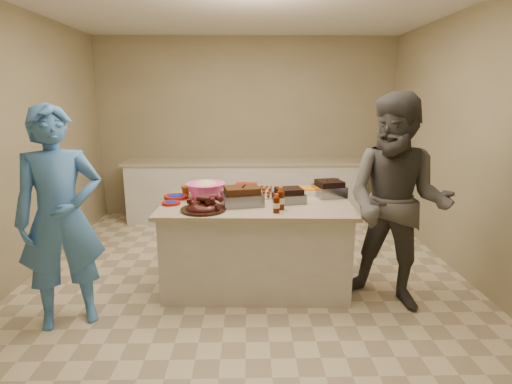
{
  "coord_description": "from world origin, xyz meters",
  "views": [
    {
      "loc": [
        0.02,
        -3.69,
        1.82
      ],
      "look_at": [
        0.1,
        -0.02,
        0.94
      ],
      "focal_mm": 28.0,
      "sensor_mm": 36.0,
      "label": 1
    }
  ],
  "objects_px": {
    "coleslaw_bowl": "(206,198)",
    "guest_gray": "(388,303)",
    "rib_platter": "(203,211)",
    "plastic_cup": "(186,195)",
    "island": "(256,286)",
    "mustard_bottle": "(234,199)",
    "roasting_pan": "(329,196)",
    "guest_blue": "(73,320)",
    "bbq_bottle_b": "(280,209)",
    "bbq_bottle_a": "(276,213)"
  },
  "relations": [
    {
      "from": "coleslaw_bowl",
      "to": "guest_gray",
      "type": "bearing_deg",
      "value": -18.34
    },
    {
      "from": "rib_platter",
      "to": "plastic_cup",
      "type": "xyz_separation_m",
      "value": [
        -0.24,
        0.58,
        0.0
      ]
    },
    {
      "from": "rib_platter",
      "to": "coleslaw_bowl",
      "type": "relative_size",
      "value": 1.04
    },
    {
      "from": "island",
      "to": "rib_platter",
      "type": "height_order",
      "value": "rib_platter"
    },
    {
      "from": "mustard_bottle",
      "to": "plastic_cup",
      "type": "relative_size",
      "value": 1.14
    },
    {
      "from": "rib_platter",
      "to": "mustard_bottle",
      "type": "height_order",
      "value": "rib_platter"
    },
    {
      "from": "roasting_pan",
      "to": "guest_blue",
      "type": "bearing_deg",
      "value": -171.32
    },
    {
      "from": "bbq_bottle_b",
      "to": "bbq_bottle_a",
      "type": "bearing_deg",
      "value": -112.8
    },
    {
      "from": "plastic_cup",
      "to": "guest_gray",
      "type": "relative_size",
      "value": 0.05
    },
    {
      "from": "guest_gray",
      "to": "rib_platter",
      "type": "bearing_deg",
      "value": -150.73
    },
    {
      "from": "island",
      "to": "plastic_cup",
      "type": "xyz_separation_m",
      "value": [
        -0.71,
        0.35,
        0.84
      ]
    },
    {
      "from": "coleslaw_bowl",
      "to": "mustard_bottle",
      "type": "xyz_separation_m",
      "value": [
        0.28,
        -0.01,
        0.0
      ]
    },
    {
      "from": "rib_platter",
      "to": "guest_blue",
      "type": "distance_m",
      "value": 1.42
    },
    {
      "from": "bbq_bottle_a",
      "to": "plastic_cup",
      "type": "bearing_deg",
      "value": 143.11
    },
    {
      "from": "roasting_pan",
      "to": "plastic_cup",
      "type": "distance_m",
      "value": 1.46
    },
    {
      "from": "roasting_pan",
      "to": "plastic_cup",
      "type": "relative_size",
      "value": 2.86
    },
    {
      "from": "island",
      "to": "bbq_bottle_b",
      "type": "bearing_deg",
      "value": -41.56
    },
    {
      "from": "rib_platter",
      "to": "guest_blue",
      "type": "bearing_deg",
      "value": -161.38
    },
    {
      "from": "coleslaw_bowl",
      "to": "guest_blue",
      "type": "height_order",
      "value": "coleslaw_bowl"
    },
    {
      "from": "island",
      "to": "rib_platter",
      "type": "xyz_separation_m",
      "value": [
        -0.47,
        -0.23,
        0.84
      ]
    },
    {
      "from": "roasting_pan",
      "to": "mustard_bottle",
      "type": "xyz_separation_m",
      "value": [
        -0.96,
        -0.08,
        0.0
      ]
    },
    {
      "from": "bbq_bottle_a",
      "to": "roasting_pan",
      "type": "bearing_deg",
      "value": 45.11
    },
    {
      "from": "bbq_bottle_b",
      "to": "guest_gray",
      "type": "xyz_separation_m",
      "value": [
        0.98,
        -0.15,
        -0.84
      ]
    },
    {
      "from": "roasting_pan",
      "to": "bbq_bottle_b",
      "type": "relative_size",
      "value": 1.36
    },
    {
      "from": "bbq_bottle_a",
      "to": "bbq_bottle_b",
      "type": "height_order",
      "value": "bbq_bottle_b"
    },
    {
      "from": "island",
      "to": "guest_gray",
      "type": "relative_size",
      "value": 0.95
    },
    {
      "from": "bbq_bottle_b",
      "to": "coleslaw_bowl",
      "type": "bearing_deg",
      "value": 150.09
    },
    {
      "from": "roasting_pan",
      "to": "mustard_bottle",
      "type": "relative_size",
      "value": 2.5
    },
    {
      "from": "coleslaw_bowl",
      "to": "guest_gray",
      "type": "relative_size",
      "value": 0.21
    },
    {
      "from": "bbq_bottle_a",
      "to": "mustard_bottle",
      "type": "height_order",
      "value": "bbq_bottle_a"
    },
    {
      "from": "guest_gray",
      "to": "coleslaw_bowl",
      "type": "bearing_deg",
      "value": -164.66
    },
    {
      "from": "bbq_bottle_b",
      "to": "guest_gray",
      "type": "distance_m",
      "value": 1.3
    },
    {
      "from": "coleslaw_bowl",
      "to": "bbq_bottle_a",
      "type": "xyz_separation_m",
      "value": [
        0.66,
        -0.51,
        0.0
      ]
    },
    {
      "from": "coleslaw_bowl",
      "to": "rib_platter",
      "type": "bearing_deg",
      "value": -87.35
    },
    {
      "from": "rib_platter",
      "to": "bbq_bottle_a",
      "type": "height_order",
      "value": "bbq_bottle_a"
    },
    {
      "from": "roasting_pan",
      "to": "coleslaw_bowl",
      "type": "relative_size",
      "value": 0.72
    },
    {
      "from": "mustard_bottle",
      "to": "guest_blue",
      "type": "relative_size",
      "value": 0.06
    },
    {
      "from": "coleslaw_bowl",
      "to": "guest_gray",
      "type": "xyz_separation_m",
      "value": [
        1.69,
        -0.56,
        -0.84
      ]
    },
    {
      "from": "bbq_bottle_a",
      "to": "bbq_bottle_b",
      "type": "bearing_deg",
      "value": 67.2
    },
    {
      "from": "rib_platter",
      "to": "guest_gray",
      "type": "relative_size",
      "value": 0.21
    },
    {
      "from": "roasting_pan",
      "to": "plastic_cup",
      "type": "height_order",
      "value": "roasting_pan"
    },
    {
      "from": "island",
      "to": "guest_gray",
      "type": "distance_m",
      "value": 1.25
    },
    {
      "from": "island",
      "to": "plastic_cup",
      "type": "relative_size",
      "value": 18.29
    },
    {
      "from": "rib_platter",
      "to": "guest_gray",
      "type": "height_order",
      "value": "rib_platter"
    },
    {
      "from": "roasting_pan",
      "to": "bbq_bottle_a",
      "type": "xyz_separation_m",
      "value": [
        -0.57,
        -0.57,
        0.0
      ]
    },
    {
      "from": "mustard_bottle",
      "to": "rib_platter",
      "type": "bearing_deg",
      "value": -121.62
    },
    {
      "from": "roasting_pan",
      "to": "bbq_bottle_a",
      "type": "relative_size",
      "value": 1.66
    },
    {
      "from": "coleslaw_bowl",
      "to": "island",
      "type": "bearing_deg",
      "value": -22.46
    },
    {
      "from": "bbq_bottle_a",
      "to": "plastic_cup",
      "type": "xyz_separation_m",
      "value": [
        -0.88,
        0.66,
        0.0
      ]
    },
    {
      "from": "bbq_bottle_b",
      "to": "guest_blue",
      "type": "height_order",
      "value": "bbq_bottle_b"
    }
  ]
}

